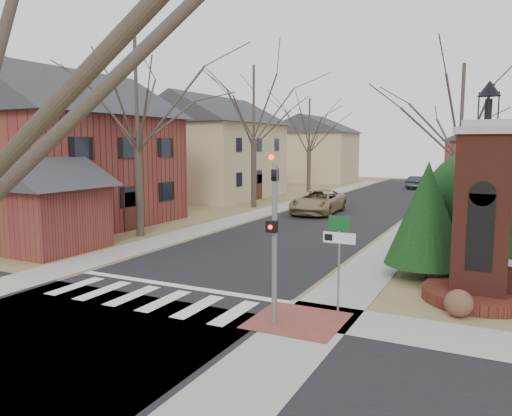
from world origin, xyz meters
The scene contains 25 objects.
ground centered at (0.00, 0.00, 0.00)m, with size 120.00×120.00×0.00m, color olive.
main_street centered at (0.00, 22.00, 0.01)m, with size 8.00×70.00×0.01m, color black.
cross_street centered at (0.00, -3.00, 0.01)m, with size 120.00×8.00×0.01m, color black.
crosswalk_zone centered at (0.00, 0.80, 0.01)m, with size 8.00×2.20×0.02m, color silver.
stop_bar centered at (0.00, 2.30, 0.01)m, with size 8.00×0.35×0.02m, color silver.
sidewalk_right_main centered at (5.20, 22.00, 0.01)m, with size 2.00×60.00×0.02m, color gray.
sidewalk_left centered at (-5.20, 22.00, 0.01)m, with size 2.00×60.00×0.02m, color gray.
curb_apron centered at (4.80, 1.00, 0.01)m, with size 2.40×2.40×0.02m, color brown.
traffic_signal_pole centered at (4.30, 0.57, 2.59)m, with size 0.28×0.41×4.50m.
sign_post centered at (5.59, 1.99, 1.95)m, with size 0.90×0.07×2.75m.
brick_gate_monument centered at (9.00, 4.99, 2.17)m, with size 3.20×3.20×6.47m.
house_brick_left centered at (-13.01, 9.99, 4.66)m, with size 9.80×11.80×9.42m.
house_stucco_left centered at (-13.50, 27.00, 4.59)m, with size 9.80×12.80×9.28m.
garage_left centered at (-8.52, 4.49, 2.24)m, with size 4.80×4.80×4.29m.
house_distant_left centered at (-12.01, 48.00, 4.25)m, with size 10.80×8.80×8.53m.
house_distant_right centered at (7.99, 47.99, 3.65)m, with size 8.80×8.80×7.30m.
evergreen_near centered at (7.20, 7.00, 2.30)m, with size 2.80×2.80×4.10m.
evergreen_mass centered at (9.00, 9.50, 2.40)m, with size 4.80×4.80×4.80m, color black.
bare_tree_0 centered at (-7.00, 9.00, 7.70)m, with size 8.05×8.05×11.15m.
bare_tree_1 centered at (-7.00, 22.00, 8.03)m, with size 8.40×8.40×11.64m.
bare_tree_2 centered at (-7.50, 35.00, 7.03)m, with size 7.35×7.35×10.19m.
bare_tree_3 centered at (7.50, 16.00, 6.69)m, with size 7.00×7.00×9.70m.
pickup_truck centered at (-1.60, 20.93, 0.80)m, with size 2.66×5.77×1.60m, color #957D51.
distant_car centered at (1.60, 43.47, 0.67)m, with size 1.41×4.04×1.33m, color #2C2F32.
dry_shrub_left centered at (8.60, 3.26, 0.38)m, with size 0.76×0.76×0.76m, color brown.
Camera 1 is at (9.46, -10.92, 4.68)m, focal length 35.00 mm.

